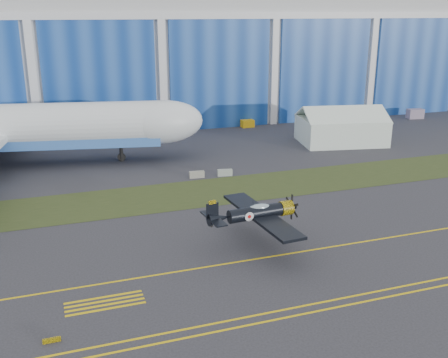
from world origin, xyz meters
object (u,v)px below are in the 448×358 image
object	(u,v)px
tent	(341,124)
shipping_container	(158,128)
tug	(247,124)
warbird	(256,213)

from	to	relation	value
tent	shipping_container	world-z (taller)	tent
tent	tug	world-z (taller)	tent
warbird	tent	bearing A→B (deg)	44.22
warbird	tent	size ratio (longest dim) A/B	0.85
warbird	tug	size ratio (longest dim) A/B	5.48
warbird	shipping_container	size ratio (longest dim) A/B	2.17
warbird	tug	world-z (taller)	warbird
tent	shipping_container	size ratio (longest dim) A/B	2.55
tent	shipping_container	distance (m)	32.42
tent	tug	bearing A→B (deg)	132.41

